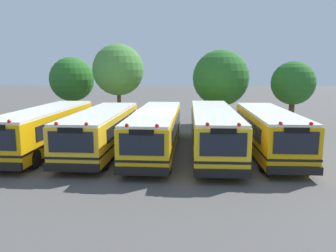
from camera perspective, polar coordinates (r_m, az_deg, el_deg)
name	(u,v)px	position (r m, az deg, el deg)	size (l,w,h in m)	color
ground_plane	(156,152)	(19.96, -2.13, -4.51)	(160.00, 160.00, 0.00)	#514F4C
school_bus_0	(46,128)	(21.45, -20.13, -0.26)	(2.69, 10.59, 2.68)	#EAA80C
school_bus_1	(102,129)	(20.24, -11.23, -0.54)	(2.72, 10.40, 2.58)	yellow
school_bus_2	(156,129)	(19.78, -2.06, -0.57)	(2.59, 11.33, 2.60)	yellow
school_bus_3	(213,129)	(19.72, 7.74, -0.53)	(2.49, 11.45, 2.70)	yellow
school_bus_4	(269,131)	(20.02, 16.87, -0.78)	(2.46, 9.81, 2.67)	#EAA80C
tree_0	(71,80)	(31.84, -16.25, 7.54)	(4.00, 4.00, 5.98)	#4C3823
tree_1	(117,69)	(29.30, -8.76, 9.67)	(4.40, 4.40, 7.03)	#4C3823
tree_2	(222,78)	(29.48, 9.16, 8.09)	(4.86, 4.86, 6.55)	#4C3823
tree_3	(295,84)	(29.89, 20.86, 6.80)	(3.67, 3.62, 5.56)	#4C3823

